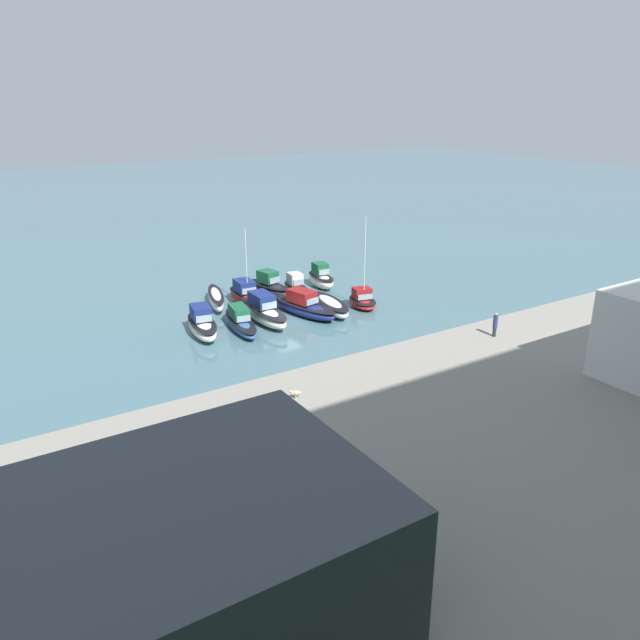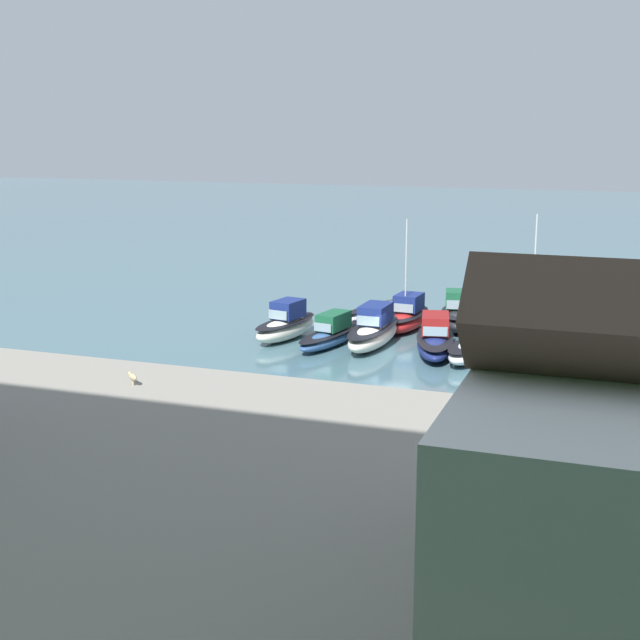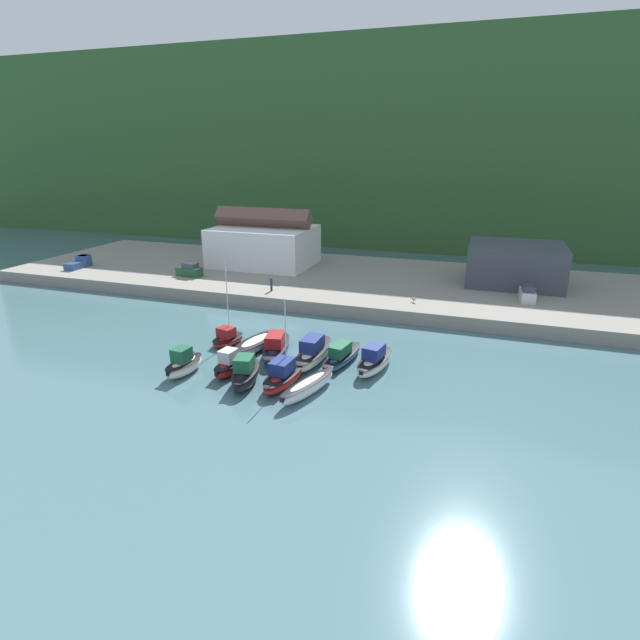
# 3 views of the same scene
# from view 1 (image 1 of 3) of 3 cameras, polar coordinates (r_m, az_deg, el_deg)

# --- Properties ---
(ground_plane) EXTENTS (320.00, 320.00, 0.00)m
(ground_plane) POSITION_cam_1_polar(r_m,az_deg,el_deg) (62.11, -3.10, -0.24)
(ground_plane) COLOR #476B75
(quay_promenade) EXTENTS (119.76, 31.45, 1.77)m
(quay_promenade) POSITION_cam_1_polar(r_m,az_deg,el_deg) (41.26, 17.72, -10.94)
(quay_promenade) COLOR gray
(quay_promenade) RESTS_ON ground_plane
(yacht_club_building) EXTENTS (13.65, 11.20, 6.08)m
(yacht_club_building) POSITION_cam_1_polar(r_m,az_deg,el_deg) (25.71, -11.21, -20.75)
(yacht_club_building) COLOR #3D424C
(yacht_club_building) RESTS_ON quay_promenade
(moored_boat_0) EXTENTS (3.45, 4.86, 9.75)m
(moored_boat_0) POSITION_cam_1_polar(r_m,az_deg,el_deg) (66.45, 3.90, 1.81)
(moored_boat_0) COLOR red
(moored_boat_0) RESTS_ON ground_plane
(moored_boat_1) EXTENTS (3.59, 7.90, 1.35)m
(moored_boat_1) POSITION_cam_1_polar(r_m,az_deg,el_deg) (64.82, 0.94, 1.34)
(moored_boat_1) COLOR white
(moored_boat_1) RESTS_ON ground_plane
(moored_boat_2) EXTENTS (4.24, 8.90, 2.59)m
(moored_boat_2) POSITION_cam_1_polar(r_m,az_deg,el_deg) (63.85, -1.48, 1.26)
(moored_boat_2) COLOR navy
(moored_boat_2) RESTS_ON ground_plane
(moored_boat_3) EXTENTS (2.67, 8.68, 2.91)m
(moored_boat_3) POSITION_cam_1_polar(r_m,az_deg,el_deg) (62.13, -5.18, 0.77)
(moored_boat_3) COLOR white
(moored_boat_3) RESTS_ON ground_plane
(moored_boat_4) EXTENTS (3.36, 8.39, 2.26)m
(moored_boat_4) POSITION_cam_1_polar(r_m,az_deg,el_deg) (60.47, -7.30, -0.14)
(moored_boat_4) COLOR #33568E
(moored_boat_4) RESTS_ON ground_plane
(moored_boat_5) EXTENTS (3.49, 7.39, 2.80)m
(moored_boat_5) POSITION_cam_1_polar(r_m,az_deg,el_deg) (59.57, -10.73, -0.41)
(moored_boat_5) COLOR white
(moored_boat_5) RESTS_ON ground_plane
(moored_boat_6) EXTENTS (2.51, 5.25, 2.89)m
(moored_boat_6) POSITION_cam_1_polar(r_m,az_deg,el_deg) (73.18, 0.08, 3.82)
(moored_boat_6) COLOR white
(moored_boat_6) RESTS_ON ground_plane
(moored_boat_7) EXTENTS (2.43, 4.99, 2.67)m
(moored_boat_7) POSITION_cam_1_polar(r_m,az_deg,el_deg) (69.82, -2.23, 2.93)
(moored_boat_7) COLOR red
(moored_boat_7) RESTS_ON ground_plane
(moored_boat_8) EXTENTS (3.37, 6.45, 2.96)m
(moored_boat_8) POSITION_cam_1_polar(r_m,az_deg,el_deg) (69.93, -4.65, 3.01)
(moored_boat_8) COLOR black
(moored_boat_8) RESTS_ON ground_plane
(moored_boat_9) EXTENTS (2.94, 7.27, 8.39)m
(moored_boat_9) POSITION_cam_1_polar(r_m,az_deg,el_deg) (67.56, -6.81, 2.21)
(moored_boat_9) COLOR red
(moored_boat_9) RESTS_ON ground_plane
(moored_boat_10) EXTENTS (3.74, 7.81, 1.55)m
(moored_boat_10) POSITION_cam_1_polar(r_m,az_deg,el_deg) (67.60, -9.48, 1.94)
(moored_boat_10) COLOR white
(moored_boat_10) RESTS_ON ground_plane
(parked_car_1) EXTENTS (2.04, 4.30, 2.16)m
(parked_car_1) POSITION_cam_1_polar(r_m,az_deg,el_deg) (33.45, -19.37, -15.39)
(parked_car_1) COLOR silver
(parked_car_1) RESTS_ON quay_promenade
(person_on_quay) EXTENTS (0.40, 0.40, 2.14)m
(person_on_quay) POSITION_cam_1_polar(r_m,az_deg,el_deg) (55.38, 15.72, -0.39)
(person_on_quay) COLOR #232838
(person_on_quay) RESTS_ON quay_promenade
(dog_on_quay) EXTENTS (0.83, 0.69, 0.68)m
(dog_on_quay) POSITION_cam_1_polar(r_m,az_deg,el_deg) (42.83, -2.28, -6.67)
(dog_on_quay) COLOR tan
(dog_on_quay) RESTS_ON quay_promenade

